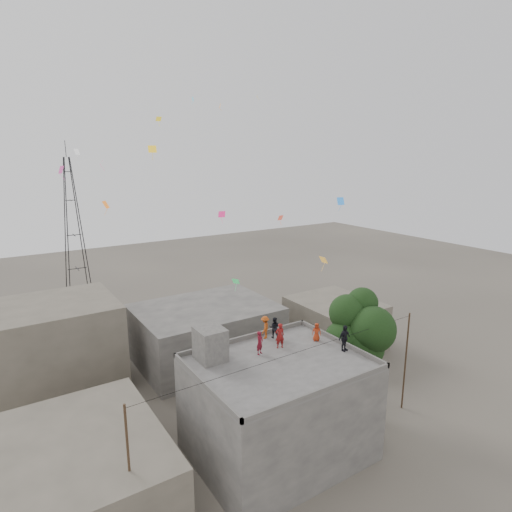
{
  "coord_description": "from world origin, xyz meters",
  "views": [
    {
      "loc": [
        -13.75,
        -18.79,
        18.03
      ],
      "look_at": [
        -0.85,
        1.2,
        12.49
      ],
      "focal_mm": 30.0,
      "sensor_mm": 36.0,
      "label": 1
    }
  ],
  "objects_px": {
    "transmission_tower": "(73,228)",
    "person_red_adult": "(280,336)",
    "tree": "(360,332)",
    "person_dark_adult": "(344,338)",
    "stair_head_box": "(210,344)"
  },
  "relations": [
    {
      "from": "stair_head_box",
      "to": "transmission_tower",
      "type": "height_order",
      "value": "transmission_tower"
    },
    {
      "from": "tree",
      "to": "stair_head_box",
      "type": "bearing_deg",
      "value": 169.26
    },
    {
      "from": "tree",
      "to": "person_dark_adult",
      "type": "xyz_separation_m",
      "value": [
        -2.97,
        -1.49,
        0.84
      ]
    },
    {
      "from": "person_red_adult",
      "to": "person_dark_adult",
      "type": "xyz_separation_m",
      "value": [
        3.15,
        -2.54,
        0.01
      ]
    },
    {
      "from": "transmission_tower",
      "to": "person_red_adult",
      "type": "bearing_deg",
      "value": -82.2
    },
    {
      "from": "stair_head_box",
      "to": "person_red_adult",
      "type": "xyz_separation_m",
      "value": [
        4.45,
        -0.95,
        -0.17
      ]
    },
    {
      "from": "stair_head_box",
      "to": "person_red_adult",
      "type": "distance_m",
      "value": 4.55
    },
    {
      "from": "stair_head_box",
      "to": "person_dark_adult",
      "type": "height_order",
      "value": "stair_head_box"
    },
    {
      "from": "tree",
      "to": "person_dark_adult",
      "type": "height_order",
      "value": "tree"
    },
    {
      "from": "stair_head_box",
      "to": "person_dark_adult",
      "type": "distance_m",
      "value": 8.36
    },
    {
      "from": "tree",
      "to": "person_red_adult",
      "type": "relative_size",
      "value": 5.48
    },
    {
      "from": "person_red_adult",
      "to": "person_dark_adult",
      "type": "bearing_deg",
      "value": 154.43
    },
    {
      "from": "stair_head_box",
      "to": "transmission_tower",
      "type": "xyz_separation_m",
      "value": [
        -0.8,
        37.4,
        1.97
      ]
    },
    {
      "from": "tree",
      "to": "transmission_tower",
      "type": "bearing_deg",
      "value": 106.09
    },
    {
      "from": "person_dark_adult",
      "to": "stair_head_box",
      "type": "bearing_deg",
      "value": 148.64
    }
  ]
}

